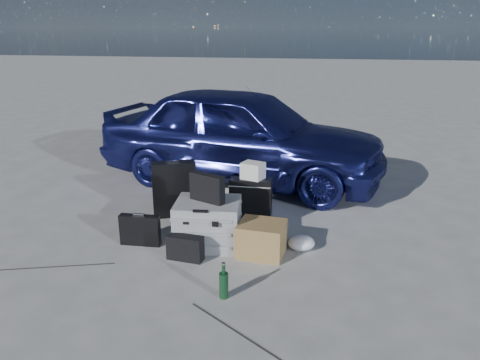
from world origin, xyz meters
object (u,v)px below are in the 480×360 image
at_px(car, 242,135).
at_px(briefcase, 140,230).
at_px(duffel_bag, 233,203).
at_px(green_bottle, 224,281).
at_px(suitcase_left, 174,189).
at_px(cardboard_box, 262,239).
at_px(suitcase_right, 251,203).
at_px(pelican_case, 208,223).

bearing_deg(car, briefcase, 174.95).
bearing_deg(duffel_bag, briefcase, -133.15).
bearing_deg(green_bottle, duffel_bag, 99.14).
xyz_separation_m(briefcase, duffel_bag, (0.77, 0.90, 0.00)).
bearing_deg(suitcase_left, car, 47.32).
relative_size(car, suitcase_left, 6.13).
height_order(cardboard_box, green_bottle, cardboard_box).
distance_m(suitcase_right, duffel_bag, 0.36).
bearing_deg(green_bottle, suitcase_right, 91.05).
bearing_deg(briefcase, suitcase_right, 31.50).
xyz_separation_m(car, duffel_bag, (0.14, -1.34, -0.51)).
distance_m(car, green_bottle, 3.12).
bearing_deg(car, suitcase_right, -155.55).
distance_m(duffel_bag, cardboard_box, 1.00).
relative_size(briefcase, cardboard_box, 0.94).
relative_size(briefcase, green_bottle, 1.35).
distance_m(pelican_case, duffel_bag, 0.77).
relative_size(pelican_case, suitcase_left, 0.98).
distance_m(suitcase_left, cardboard_box, 1.40).
bearing_deg(green_bottle, briefcase, 142.56).
xyz_separation_m(pelican_case, suitcase_right, (0.35, 0.53, 0.04)).
bearing_deg(briefcase, car, 72.37).
bearing_deg(suitcase_right, cardboard_box, -73.26).
bearing_deg(suitcase_left, duffel_bag, -14.89).
bearing_deg(suitcase_right, pelican_case, -124.55).
bearing_deg(suitcase_right, briefcase, -147.99).
xyz_separation_m(briefcase, green_bottle, (1.04, -0.80, -0.01)).
distance_m(suitcase_left, green_bottle, 1.88).
relative_size(briefcase, suitcase_right, 0.74).
bearing_deg(cardboard_box, car, 105.27).
bearing_deg(cardboard_box, suitcase_left, 145.01).
xyz_separation_m(pelican_case, cardboard_box, (0.56, -0.12, -0.07)).
bearing_deg(car, duffel_bag, -163.38).
bearing_deg(pelican_case, car, 85.24).
bearing_deg(suitcase_left, cardboard_box, -57.35).
xyz_separation_m(suitcase_left, duffel_bag, (0.67, 0.09, -0.16)).
bearing_deg(duffel_bag, pelican_case, -100.15).
height_order(car, suitcase_left, car).
height_order(pelican_case, suitcase_right, suitcase_right).
distance_m(pelican_case, suitcase_right, 0.64).
height_order(suitcase_right, duffel_bag, suitcase_right).
relative_size(suitcase_left, duffel_bag, 1.02).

